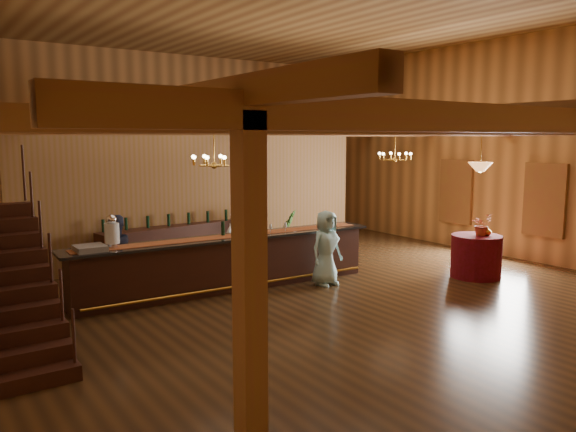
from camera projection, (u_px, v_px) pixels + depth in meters
floor at (303, 286)px, 11.53m from camera, size 14.00×14.00×0.00m
ceiling at (304, 7)px, 10.77m from camera, size 14.00×14.00×0.00m
wall_back at (167, 147)px, 16.87m from camera, size 12.00×0.10×5.50m
wall_right at (491, 148)px, 14.51m from camera, size 0.10×14.00×5.50m
beam_grid at (289, 127)px, 11.50m from camera, size 11.90×13.90×0.39m
support_posts at (318, 211)px, 10.90m from camera, size 9.20×10.20×3.20m
partition_wall at (204, 197)px, 13.89m from camera, size 9.00×0.18×3.10m
window_right_front at (545, 200)px, 13.34m from camera, size 0.12×1.05×1.75m
window_right_back at (456, 191)px, 15.46m from camera, size 0.12×1.05×1.75m
staircase at (15, 285)px, 7.73m from camera, size 1.00×2.80×2.00m
backroom_boxes at (180, 227)px, 15.78m from camera, size 4.10×0.60×1.10m
tasting_bar at (228, 263)px, 11.19m from camera, size 6.46×1.09×1.09m
beverage_dispenser at (112, 232)px, 9.94m from camera, size 0.26×0.26×0.60m
glass_rack_tray at (90, 248)px, 9.67m from camera, size 0.50×0.50×0.10m
raffle_drum at (327, 219)px, 12.30m from camera, size 0.34×0.24×0.30m
bar_bottle_0 at (223, 228)px, 11.17m from camera, size 0.07×0.07×0.30m
bar_bottle_1 at (241, 227)px, 11.39m from camera, size 0.07×0.07×0.30m
bar_bottle_2 at (249, 226)px, 11.49m from camera, size 0.07×0.07×0.30m
bar_bottle_3 at (255, 225)px, 11.55m from camera, size 0.07×0.07×0.30m
backbar_shelf at (169, 246)px, 13.21m from camera, size 3.48×1.05×0.97m
round_table at (476, 256)px, 12.19m from camera, size 1.07×1.07×0.92m
chandelier_left at (214, 160)px, 9.80m from camera, size 0.80×0.80×0.73m
chandelier_right at (395, 156)px, 13.50m from camera, size 0.80×0.80×0.77m
pendant_lamp at (480, 167)px, 11.92m from camera, size 0.52×0.52×0.90m
bartender at (235, 243)px, 12.12m from camera, size 0.64×0.53×1.51m
staff_second at (115, 256)px, 10.70m from camera, size 0.92×0.82×1.57m
guest at (326, 248)px, 11.49m from camera, size 0.81×0.57×1.55m
floor_plant at (285, 234)px, 14.16m from camera, size 0.76×0.66×1.23m
table_flowers at (482, 225)px, 12.06m from camera, size 0.47×0.41×0.48m
table_vase at (487, 228)px, 12.07m from camera, size 0.20×0.20×0.31m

